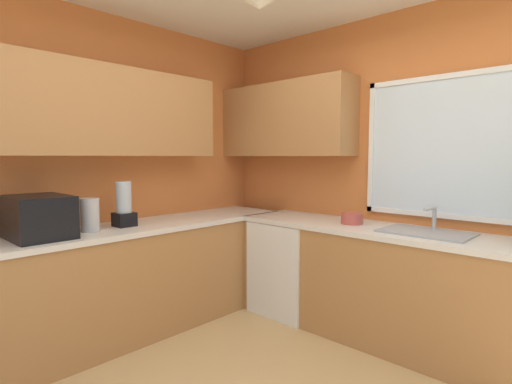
{
  "coord_description": "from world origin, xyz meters",
  "views": [
    {
      "loc": [
        1.33,
        -1.42,
        1.44
      ],
      "look_at": [
        -0.75,
        0.77,
        1.17
      ],
      "focal_mm": 27.83,
      "sensor_mm": 36.0,
      "label": 1
    }
  ],
  "objects_px": {
    "sink_assembly": "(426,232)",
    "microwave": "(38,217)",
    "dishwasher": "(292,266)",
    "bowl": "(352,218)",
    "blender_appliance": "(124,206)",
    "kettle": "(90,215)"
  },
  "relations": [
    {
      "from": "bowl",
      "to": "microwave",
      "type": "bearing_deg",
      "value": -122.49
    },
    {
      "from": "dishwasher",
      "to": "blender_appliance",
      "type": "height_order",
      "value": "blender_appliance"
    },
    {
      "from": "dishwasher",
      "to": "blender_appliance",
      "type": "distance_m",
      "value": 1.6
    },
    {
      "from": "microwave",
      "to": "blender_appliance",
      "type": "height_order",
      "value": "blender_appliance"
    },
    {
      "from": "microwave",
      "to": "bowl",
      "type": "xyz_separation_m",
      "value": [
        1.26,
        1.98,
        -0.1
      ]
    },
    {
      "from": "blender_appliance",
      "to": "microwave",
      "type": "bearing_deg",
      "value": -90.0
    },
    {
      "from": "kettle",
      "to": "bowl",
      "type": "height_order",
      "value": "kettle"
    },
    {
      "from": "kettle",
      "to": "sink_assembly",
      "type": "height_order",
      "value": "kettle"
    },
    {
      "from": "microwave",
      "to": "sink_assembly",
      "type": "relative_size",
      "value": 0.79
    },
    {
      "from": "dishwasher",
      "to": "bowl",
      "type": "height_order",
      "value": "bowl"
    },
    {
      "from": "dishwasher",
      "to": "bowl",
      "type": "relative_size",
      "value": 4.72
    },
    {
      "from": "dishwasher",
      "to": "microwave",
      "type": "height_order",
      "value": "microwave"
    },
    {
      "from": "microwave",
      "to": "blender_appliance",
      "type": "xyz_separation_m",
      "value": [
        -0.0,
        0.63,
        0.02
      ]
    },
    {
      "from": "microwave",
      "to": "bowl",
      "type": "relative_size",
      "value": 2.68
    },
    {
      "from": "dishwasher",
      "to": "kettle",
      "type": "bearing_deg",
      "value": -111.77
    },
    {
      "from": "kettle",
      "to": "sink_assembly",
      "type": "bearing_deg",
      "value": 41.67
    },
    {
      "from": "microwave",
      "to": "dishwasher",
      "type": "bearing_deg",
      "value": 71.3
    },
    {
      "from": "sink_assembly",
      "to": "microwave",
      "type": "bearing_deg",
      "value": -133.14
    },
    {
      "from": "blender_appliance",
      "to": "dishwasher",
      "type": "bearing_deg",
      "value": 63.43
    },
    {
      "from": "kettle",
      "to": "bowl",
      "type": "bearing_deg",
      "value": 52.77
    },
    {
      "from": "bowl",
      "to": "sink_assembly",
      "type": "bearing_deg",
      "value": 0.61
    },
    {
      "from": "dishwasher",
      "to": "bowl",
      "type": "xyz_separation_m",
      "value": [
        0.6,
        0.03,
        0.51
      ]
    }
  ]
}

